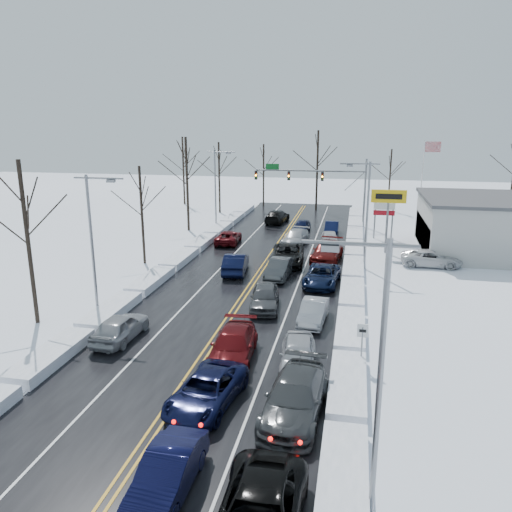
% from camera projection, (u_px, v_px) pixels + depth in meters
% --- Properties ---
extents(ground, '(160.00, 160.00, 0.00)m').
position_uv_depth(ground, '(240.00, 302.00, 34.49)').
color(ground, white).
rests_on(ground, ground).
extents(road_surface, '(14.00, 84.00, 0.01)m').
position_uv_depth(road_surface, '(246.00, 293.00, 36.39)').
color(road_surface, black).
rests_on(road_surface, ground).
extents(snow_bank_left, '(1.68, 72.00, 0.61)m').
position_uv_depth(snow_bank_left, '(148.00, 286.00, 37.84)').
color(snow_bank_left, white).
rests_on(snow_bank_left, ground).
extents(snow_bank_right, '(1.68, 72.00, 0.61)m').
position_uv_depth(snow_bank_right, '(352.00, 300.00, 34.93)').
color(snow_bank_right, white).
rests_on(snow_bank_right, ground).
extents(traffic_signal_mast, '(13.28, 0.39, 8.00)m').
position_uv_depth(traffic_signal_mast, '(322.00, 180.00, 58.91)').
color(traffic_signal_mast, slate).
rests_on(traffic_signal_mast, ground).
extents(tires_plus_sign, '(3.20, 0.34, 6.00)m').
position_uv_depth(tires_plus_sign, '(388.00, 201.00, 46.33)').
color(tires_plus_sign, slate).
rests_on(tires_plus_sign, ground).
extents(used_vehicles_sign, '(2.20, 0.22, 4.65)m').
position_uv_depth(used_vehicles_sign, '(384.00, 208.00, 52.45)').
color(used_vehicles_sign, slate).
rests_on(used_vehicles_sign, ground).
extents(speed_limit_sign, '(0.55, 0.09, 2.35)m').
position_uv_depth(speed_limit_sign, '(362.00, 337.00, 24.93)').
color(speed_limit_sign, slate).
rests_on(speed_limit_sign, ground).
extents(flagpole, '(1.87, 1.20, 10.00)m').
position_uv_depth(flagpole, '(424.00, 176.00, 58.45)').
color(flagpole, silver).
rests_on(flagpole, ground).
extents(streetlight_se, '(3.20, 0.25, 9.00)m').
position_uv_depth(streetlight_se, '(374.00, 362.00, 14.49)').
color(streetlight_se, slate).
rests_on(streetlight_se, ground).
extents(streetlight_ne, '(3.20, 0.25, 9.00)m').
position_uv_depth(streetlight_ne, '(365.00, 207.00, 41.00)').
color(streetlight_ne, slate).
rests_on(streetlight_ne, ground).
extents(streetlight_sw, '(3.20, 0.25, 9.00)m').
position_uv_depth(streetlight_sw, '(94.00, 234.00, 30.92)').
color(streetlight_sw, slate).
rests_on(streetlight_sw, ground).
extents(streetlight_nw, '(3.20, 0.25, 9.00)m').
position_uv_depth(streetlight_nw, '(217.00, 183.00, 57.42)').
color(streetlight_nw, slate).
rests_on(streetlight_nw, ground).
extents(tree_left_b, '(4.00, 4.00, 10.00)m').
position_uv_depth(tree_left_b, '(24.00, 211.00, 29.20)').
color(tree_left_b, '#2D231C').
rests_on(tree_left_b, ground).
extents(tree_left_c, '(3.40, 3.40, 8.50)m').
position_uv_depth(tree_left_c, '(141.00, 196.00, 42.53)').
color(tree_left_c, '#2D231C').
rests_on(tree_left_c, ground).
extents(tree_left_d, '(4.20, 4.20, 10.50)m').
position_uv_depth(tree_left_d, '(187.00, 166.00, 55.56)').
color(tree_left_d, '#2D231C').
rests_on(tree_left_d, ground).
extents(tree_left_e, '(3.80, 3.80, 9.50)m').
position_uv_depth(tree_left_e, '(219.00, 164.00, 67.02)').
color(tree_left_e, '#2D231C').
rests_on(tree_left_e, ground).
extents(tree_far_a, '(4.00, 4.00, 10.00)m').
position_uv_depth(tree_far_a, '(183.00, 157.00, 73.99)').
color(tree_far_a, '#2D231C').
rests_on(tree_far_a, ground).
extents(tree_far_b, '(3.60, 3.60, 9.00)m').
position_uv_depth(tree_far_b, '(264.00, 163.00, 72.82)').
color(tree_far_b, '#2D231C').
rests_on(tree_far_b, ground).
extents(tree_far_c, '(4.40, 4.40, 11.00)m').
position_uv_depth(tree_far_c, '(318.00, 155.00, 69.04)').
color(tree_far_c, '#2D231C').
rests_on(tree_far_c, ground).
extents(tree_far_d, '(3.40, 3.40, 8.50)m').
position_uv_depth(tree_far_d, '(391.00, 168.00, 69.00)').
color(tree_far_d, '#2D231C').
rests_on(tree_far_d, ground).
extents(queued_car_1, '(1.61, 4.50, 1.48)m').
position_uv_depth(queued_car_1, '(168.00, 492.00, 16.79)').
color(queued_car_1, black).
rests_on(queued_car_1, ground).
extents(queued_car_2, '(3.02, 5.41, 1.43)m').
position_uv_depth(queued_car_2, '(207.00, 405.00, 21.94)').
color(queued_car_2, black).
rests_on(queued_car_2, ground).
extents(queued_car_3, '(2.52, 5.46, 1.55)m').
position_uv_depth(queued_car_3, '(233.00, 359.00, 26.19)').
color(queued_car_3, '#540B0E').
rests_on(queued_car_3, ground).
extents(queued_car_4, '(2.42, 4.82, 1.57)m').
position_uv_depth(queued_car_4, '(265.00, 308.00, 33.38)').
color(queued_car_4, '#434548').
rests_on(queued_car_4, ground).
extents(queued_car_5, '(1.88, 4.67, 1.51)m').
position_uv_depth(queued_car_5, '(279.00, 277.00, 40.02)').
color(queued_car_5, '#383A3C').
rests_on(queued_car_5, ground).
extents(queued_car_6, '(3.23, 6.20, 1.67)m').
position_uv_depth(queued_car_6, '(287.00, 264.00, 43.89)').
color(queued_car_6, black).
rests_on(queued_car_6, ground).
extents(queued_car_7, '(2.71, 5.29, 1.47)m').
position_uv_depth(queued_car_7, '(295.00, 244.00, 50.85)').
color(queued_car_7, '#A3A7AB').
rests_on(queued_car_7, ground).
extents(queued_car_8, '(1.88, 4.02, 1.33)m').
position_uv_depth(queued_car_8, '(302.00, 232.00, 56.80)').
color(queued_car_8, black).
rests_on(queued_car_8, ground).
extents(queued_car_11, '(2.72, 5.92, 1.68)m').
position_uv_depth(queued_car_11, '(295.00, 415.00, 21.20)').
color(queued_car_11, '#393C3E').
rests_on(queued_car_11, ground).
extents(queued_car_12, '(2.19, 4.63, 1.53)m').
position_uv_depth(queued_car_12, '(298.00, 368.00, 25.24)').
color(queued_car_12, '#ACAFB5').
rests_on(queued_car_12, ground).
extents(queued_car_13, '(1.74, 4.30, 1.39)m').
position_uv_depth(queued_car_13, '(313.00, 322.00, 31.03)').
color(queued_car_13, '#A1A4A9').
rests_on(queued_car_13, ground).
extents(queued_car_14, '(2.79, 5.45, 1.47)m').
position_uv_depth(queued_car_14, '(322.00, 285.00, 38.21)').
color(queued_car_14, black).
rests_on(queued_car_14, ground).
extents(queued_car_15, '(2.99, 6.05, 1.69)m').
position_uv_depth(queued_car_15, '(327.00, 261.00, 44.89)').
color(queued_car_15, '#520C0B').
rests_on(queued_car_15, ground).
extents(queued_car_16, '(2.12, 4.40, 1.45)m').
position_uv_depth(queued_car_16, '(329.00, 246.00, 50.28)').
color(queued_car_16, silver).
rests_on(queued_car_16, ground).
extents(queued_car_17, '(1.48, 4.19, 1.38)m').
position_uv_depth(queued_car_17, '(331.00, 234.00, 55.51)').
color(queued_car_17, black).
rests_on(queued_car_17, ground).
extents(oncoming_car_0, '(2.30, 5.13, 1.64)m').
position_uv_depth(oncoming_car_0, '(236.00, 273.00, 41.28)').
color(oncoming_car_0, black).
rests_on(oncoming_car_0, ground).
extents(oncoming_car_1, '(2.54, 4.95, 1.34)m').
position_uv_depth(oncoming_car_1, '(229.00, 243.00, 51.21)').
color(oncoming_car_1, '#530B0F').
rests_on(oncoming_car_1, ground).
extents(oncoming_car_2, '(2.75, 5.58, 1.56)m').
position_uv_depth(oncoming_car_2, '(277.00, 223.00, 61.87)').
color(oncoming_car_2, black).
rests_on(oncoming_car_2, ground).
extents(oncoming_car_3, '(2.00, 4.58, 1.54)m').
position_uv_depth(oncoming_car_3, '(121.00, 340.00, 28.56)').
color(oncoming_car_3, '#92949A').
rests_on(oncoming_car_3, ground).
extents(parked_car_0, '(5.13, 2.46, 1.41)m').
position_uv_depth(parked_car_0, '(431.00, 266.00, 43.13)').
color(parked_car_0, silver).
rests_on(parked_car_0, ground).
extents(parked_car_1, '(2.49, 5.70, 1.63)m').
position_uv_depth(parked_car_1, '(456.00, 257.00, 46.02)').
color(parked_car_1, '#414446').
rests_on(parked_car_1, ground).
extents(parked_car_2, '(1.85, 4.05, 1.35)m').
position_uv_depth(parked_car_2, '(425.00, 238.00, 53.47)').
color(parked_car_2, black).
rests_on(parked_car_2, ground).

